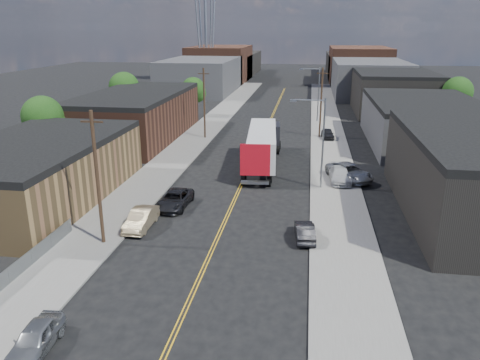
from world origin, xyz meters
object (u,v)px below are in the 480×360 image
(car_left_a, at_px, (35,339))
(car_right_oncoming, at_px, (305,231))
(car_right_lot_a, at_px, (349,172))
(car_left_b, at_px, (141,219))
(car_right_lot_b, at_px, (340,175))
(car_left_c, at_px, (175,199))
(car_right_lot_c, at_px, (328,134))
(semi_truck, at_px, (264,143))

(car_left_a, xyz_separation_m, car_right_oncoming, (13.00, 14.94, -0.05))
(car_right_oncoming, height_order, car_right_lot_a, car_right_lot_a)
(car_left_b, bearing_deg, car_right_lot_b, 40.60)
(car_left_b, xyz_separation_m, car_left_c, (1.40, 4.81, -0.04))
(car_right_lot_c, bearing_deg, car_left_b, -120.33)
(semi_truck, relative_size, car_right_lot_b, 3.50)
(semi_truck, height_order, car_right_lot_b, semi_truck)
(car_right_lot_b, height_order, car_right_lot_c, car_right_lot_b)
(car_left_a, bearing_deg, car_left_c, 81.89)
(car_left_b, distance_m, car_right_lot_c, 37.32)
(car_left_c, xyz_separation_m, car_right_oncoming, (11.60, -5.06, -0.07))
(semi_truck, bearing_deg, car_right_lot_b, -37.87)
(car_right_oncoming, xyz_separation_m, car_right_lot_a, (4.40, 15.06, 0.31))
(car_left_c, height_order, car_right_lot_a, car_right_lot_a)
(car_left_b, distance_m, car_right_lot_a, 22.85)
(car_right_lot_b, bearing_deg, car_left_b, -142.30)
(car_right_lot_c, bearing_deg, car_left_c, -121.67)
(car_right_oncoming, bearing_deg, car_left_b, -6.75)
(car_right_oncoming, height_order, car_right_lot_c, car_right_lot_c)
(car_right_lot_b, bearing_deg, car_right_lot_c, 89.12)
(car_right_lot_a, bearing_deg, semi_truck, 122.71)
(car_right_oncoming, bearing_deg, car_left_a, 43.33)
(car_right_lot_a, bearing_deg, car_right_oncoming, -137.31)
(car_left_a, bearing_deg, car_left_b, 85.90)
(car_right_lot_c, bearing_deg, car_right_oncoming, -99.98)
(car_left_b, relative_size, car_right_lot_c, 1.17)
(car_left_a, height_order, car_right_lot_b, car_right_lot_b)
(semi_truck, height_order, car_right_lot_c, semi_truck)
(car_left_c, relative_size, car_right_lot_b, 1.04)
(car_left_c, distance_m, car_right_lot_a, 18.87)
(car_right_lot_b, bearing_deg, car_left_a, -122.05)
(semi_truck, height_order, car_left_b, semi_truck)
(car_right_oncoming, bearing_deg, car_right_lot_c, -100.25)
(car_left_a, bearing_deg, semi_truck, 73.07)
(car_left_b, bearing_deg, car_right_oncoming, -0.91)
(car_left_c, xyz_separation_m, car_right_lot_b, (14.98, 9.13, 0.15))
(car_left_a, bearing_deg, car_right_lot_a, 55.79)
(semi_truck, height_order, car_right_oncoming, semi_truck)
(semi_truck, distance_m, car_right_lot_b, 10.29)
(car_left_a, height_order, car_right_lot_a, car_right_lot_a)
(car_left_c, height_order, car_right_lot_c, car_right_lot_c)
(car_left_c, relative_size, car_right_oncoming, 1.32)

